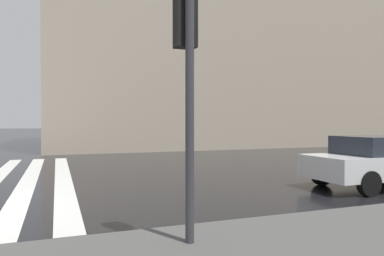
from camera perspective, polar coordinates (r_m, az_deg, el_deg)
haussmann_block_corner at (r=32.44m, az=1.40°, el=13.65°), size 16.87×25.34×18.28m
traffic_signal_post at (r=5.05m, az=-0.85°, el=11.24°), size 0.44×0.30×3.52m
car_white at (r=11.18m, az=27.73°, el=-4.48°), size 1.85×4.10×1.41m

